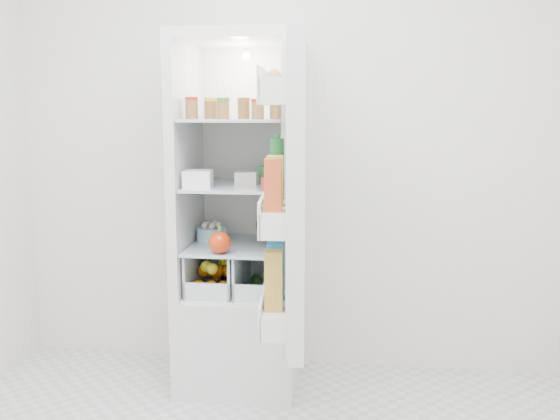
# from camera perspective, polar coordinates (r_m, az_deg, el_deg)

# --- Properties ---
(room_walls) EXTENTS (3.02, 3.02, 2.61)m
(room_walls) POSITION_cam_1_polar(r_m,az_deg,el_deg) (1.94, -5.02, 13.81)
(room_walls) COLOR silver
(room_walls) RESTS_ON ground
(refrigerator) EXTENTS (0.60, 0.60, 1.80)m
(refrigerator) POSITION_cam_1_polar(r_m,az_deg,el_deg) (3.29, -3.47, -4.31)
(refrigerator) COLOR silver
(refrigerator) RESTS_ON ground
(shelf_low) EXTENTS (0.49, 0.53, 0.01)m
(shelf_low) POSITION_cam_1_polar(r_m,az_deg,el_deg) (3.21, -3.70, -3.27)
(shelf_low) COLOR silver
(shelf_low) RESTS_ON refrigerator
(shelf_mid) EXTENTS (0.49, 0.53, 0.02)m
(shelf_mid) POSITION_cam_1_polar(r_m,az_deg,el_deg) (3.16, -3.76, 2.23)
(shelf_mid) COLOR silver
(shelf_mid) RESTS_ON refrigerator
(shelf_top) EXTENTS (0.49, 0.53, 0.02)m
(shelf_top) POSITION_cam_1_polar(r_m,az_deg,el_deg) (3.13, -3.82, 8.23)
(shelf_top) COLOR silver
(shelf_top) RESTS_ON refrigerator
(crisper_left) EXTENTS (0.23, 0.46, 0.22)m
(crisper_left) POSITION_cam_1_polar(r_m,az_deg,el_deg) (3.26, -5.80, -5.43)
(crisper_left) COLOR silver
(crisper_left) RESTS_ON refrigerator
(crisper_right) EXTENTS (0.23, 0.46, 0.22)m
(crisper_right) POSITION_cam_1_polar(r_m,az_deg,el_deg) (3.22, -1.53, -5.60)
(crisper_right) COLOR silver
(crisper_right) RESTS_ON refrigerator
(condiment_jars) EXTENTS (0.46, 0.32, 0.08)m
(condiment_jars) POSITION_cam_1_polar(r_m,az_deg,el_deg) (3.06, -4.57, 9.13)
(condiment_jars) COLOR #B21919
(condiment_jars) RESTS_ON shelf_top
(squeeze_bottle) EXTENTS (0.06, 0.06, 0.18)m
(squeeze_bottle) POSITION_cam_1_polar(r_m,az_deg,el_deg) (3.14, 0.22, 10.04)
(squeeze_bottle) COLOR white
(squeeze_bottle) RESTS_ON shelf_top
(tub_white) EXTENTS (0.14, 0.14, 0.08)m
(tub_white) POSITION_cam_1_polar(r_m,az_deg,el_deg) (3.03, -7.51, 2.83)
(tub_white) COLOR white
(tub_white) RESTS_ON shelf_mid
(tub_cream) EXTENTS (0.11, 0.11, 0.06)m
(tub_cream) POSITION_cam_1_polar(r_m,az_deg,el_deg) (3.15, -3.02, 2.94)
(tub_cream) COLOR silver
(tub_cream) RESTS_ON shelf_mid
(tin_red) EXTENTS (0.11, 0.11, 0.06)m
(tin_red) POSITION_cam_1_polar(r_m,az_deg,el_deg) (2.91, -0.89, 2.38)
(tin_red) COLOR red
(tin_red) RESTS_ON shelf_mid
(tub_green) EXTENTS (0.14, 0.17, 0.08)m
(tub_green) POSITION_cam_1_polar(r_m,az_deg,el_deg) (3.23, -0.95, 3.29)
(tub_green) COLOR #3A8047
(tub_green) RESTS_ON shelf_mid
(red_cabbage) EXTENTS (0.16, 0.16, 0.16)m
(red_cabbage) POSITION_cam_1_polar(r_m,az_deg,el_deg) (3.27, -0.85, -1.47)
(red_cabbage) COLOR #5C205D
(red_cabbage) RESTS_ON shelf_low
(bell_pepper) EXTENTS (0.11, 0.11, 0.11)m
(bell_pepper) POSITION_cam_1_polar(r_m,az_deg,el_deg) (3.00, -5.52, -2.99)
(bell_pepper) COLOR red
(bell_pepper) RESTS_ON shelf_low
(mushroom_bowl) EXTENTS (0.20, 0.20, 0.07)m
(mushroom_bowl) POSITION_cam_1_polar(r_m,az_deg,el_deg) (3.30, -6.29, -2.20)
(mushroom_bowl) COLOR #98D3E3
(mushroom_bowl) RESTS_ON shelf_low
(citrus_pile) EXTENTS (0.20, 0.31, 0.16)m
(citrus_pile) POSITION_cam_1_polar(r_m,az_deg,el_deg) (3.24, -6.00, -5.96)
(citrus_pile) COLOR orange
(citrus_pile) RESTS_ON refrigerator
(veg_pile) EXTENTS (0.16, 0.30, 0.10)m
(veg_pile) POSITION_cam_1_polar(r_m,az_deg,el_deg) (3.23, -1.44, -6.42)
(veg_pile) COLOR #1A4F1A
(veg_pile) RESTS_ON refrigerator
(fridge_door) EXTENTS (0.22, 0.60, 1.30)m
(fridge_door) POSITION_cam_1_polar(r_m,az_deg,el_deg) (2.54, 0.96, 1.50)
(fridge_door) COLOR silver
(fridge_door) RESTS_ON refrigerator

